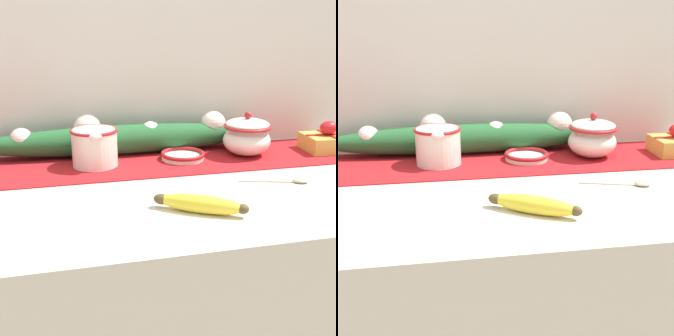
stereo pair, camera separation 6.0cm
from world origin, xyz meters
The scene contains 9 objects.
back_wall centered at (0.00, 0.33, 1.20)m, with size 2.13×0.04×2.40m, color silver.
table_runner centered at (0.00, 0.17, 0.91)m, with size 1.23×0.26×0.00m, color #A8191E.
cream_pitcher centered at (-0.08, 0.17, 0.96)m, with size 0.12×0.14×0.10m.
sugar_bowl centered at (0.33, 0.17, 0.97)m, with size 0.13×0.13×0.12m.
small_dish centered at (0.15, 0.17, 0.92)m, with size 0.12×0.12×0.02m.
banana centered at (0.10, -0.16, 0.93)m, with size 0.17×0.12×0.04m.
spoon centered at (0.36, -0.05, 0.91)m, with size 0.16×0.06×0.01m.
gift_box centered at (0.58, 0.16, 0.94)m, with size 0.14×0.12×0.08m.
poinsettia_garland centered at (0.00, 0.26, 0.96)m, with size 0.78×0.09×0.11m.
Camera 1 is at (-0.13, -0.87, 1.24)m, focal length 45.00 mm.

